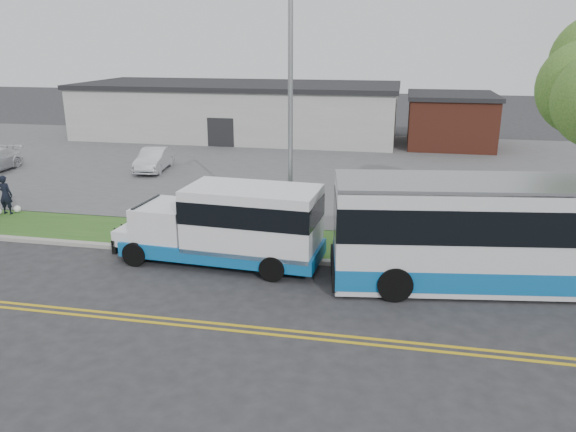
% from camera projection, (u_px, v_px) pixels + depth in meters
% --- Properties ---
extents(ground, '(140.00, 140.00, 0.00)m').
position_uv_depth(ground, '(191.00, 266.00, 19.74)').
color(ground, '#28282B').
rests_on(ground, ground).
extents(lane_line_north, '(70.00, 0.12, 0.01)m').
position_uv_depth(lane_line_north, '(143.00, 316.00, 16.13)').
color(lane_line_north, gold).
rests_on(lane_line_north, ground).
extents(lane_line_south, '(70.00, 0.12, 0.01)m').
position_uv_depth(lane_line_south, '(139.00, 321.00, 15.85)').
color(lane_line_south, gold).
rests_on(lane_line_south, ground).
extents(curb, '(80.00, 0.30, 0.15)m').
position_uv_depth(curb, '(202.00, 253.00, 20.74)').
color(curb, '#9E9B93').
rests_on(curb, ground).
extents(verge, '(80.00, 3.30, 0.10)m').
position_uv_depth(verge, '(217.00, 238.00, 22.44)').
color(verge, '#2D521B').
rests_on(verge, ground).
extents(parking_lot, '(80.00, 25.00, 0.10)m').
position_uv_depth(parking_lot, '(287.00, 165.00, 35.63)').
color(parking_lot, '#4C4C4F').
rests_on(parking_lot, ground).
extents(commercial_building, '(25.40, 10.40, 4.35)m').
position_uv_depth(commercial_building, '(239.00, 110.00, 45.47)').
color(commercial_building, '#9E9E99').
rests_on(commercial_building, ground).
extents(brick_wing, '(6.30, 7.30, 3.90)m').
position_uv_depth(brick_wing, '(450.00, 120.00, 41.50)').
color(brick_wing, brown).
rests_on(brick_wing, ground).
extents(streetlight_near, '(0.35, 1.53, 9.50)m').
position_uv_depth(streetlight_near, '(290.00, 109.00, 20.16)').
color(streetlight_near, gray).
rests_on(streetlight_near, verge).
extents(shuttle_bus, '(7.52, 2.89, 2.83)m').
position_uv_depth(shuttle_bus, '(233.00, 223.00, 19.54)').
color(shuttle_bus, '#0E5A9B').
rests_on(shuttle_bus, ground).
extents(transit_bus, '(12.76, 4.63, 3.46)m').
position_uv_depth(transit_bus, '(531.00, 234.00, 17.67)').
color(transit_bus, silver).
rests_on(transit_bus, ground).
extents(pedestrian, '(0.65, 0.43, 1.77)m').
position_uv_depth(pedestrian, '(5.00, 195.00, 25.12)').
color(pedestrian, black).
rests_on(pedestrian, verge).
extents(parked_car_a, '(1.94, 4.25, 1.35)m').
position_uv_depth(parked_car_a, '(154.00, 159.00, 33.63)').
color(parked_car_a, silver).
rests_on(parked_car_a, parking_lot).
extents(grocery_bag_right, '(0.32, 0.32, 0.32)m').
position_uv_depth(grocery_bag_right, '(17.00, 209.00, 25.51)').
color(grocery_bag_right, white).
rests_on(grocery_bag_right, verge).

